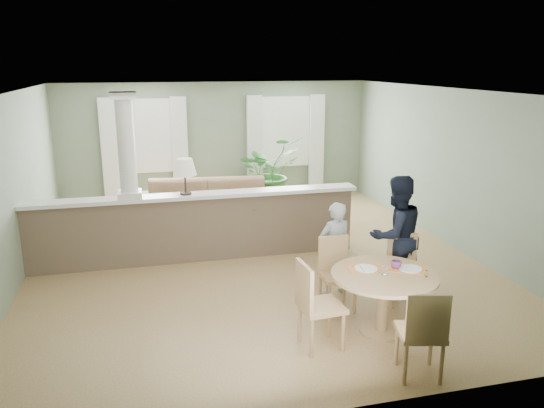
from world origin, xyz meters
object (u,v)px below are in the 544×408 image
object	(u,v)px
sofa	(208,204)
houseplant	(268,172)
chair_far_man	(403,265)
chair_near	(423,330)
man_person	(396,235)
dining_table	(384,286)
chair_far_boy	(336,270)
chair_side	(315,302)
child_person	(335,249)

from	to	relation	value
sofa	houseplant	distance (m)	1.95
chair_far_man	chair_near	size ratio (longest dim) A/B	0.93
sofa	man_person	world-z (taller)	man_person
dining_table	chair_near	xyz separation A→B (m)	(-0.05, -0.99, -0.05)
dining_table	man_person	xyz separation A→B (m)	(0.65, 1.03, 0.24)
chair_far_boy	chair_side	world-z (taller)	chair_side
sofa	chair_side	distance (m)	4.92
sofa	child_person	xyz separation A→B (m)	(1.29, -3.57, 0.22)
chair_far_man	man_person	xyz separation A→B (m)	(0.02, 0.28, 0.33)
chair_near	child_person	distance (m)	2.16
man_person	chair_near	bearing A→B (deg)	59.70
chair_near	chair_side	world-z (taller)	chair_side
sofa	chair_side	bearing A→B (deg)	-76.89
chair_side	man_person	world-z (taller)	man_person
houseplant	man_person	bearing A→B (deg)	-82.88
houseplant	chair_near	xyz separation A→B (m)	(-0.09, -6.92, -0.24)
houseplant	chair_far_boy	world-z (taller)	houseplant
chair_far_boy	child_person	xyz separation A→B (m)	(0.13, 0.39, 0.14)
chair_side	child_person	xyz separation A→B (m)	(0.72, 1.32, 0.10)
man_person	sofa	bearing A→B (deg)	-71.50
dining_table	chair_side	size ratio (longest dim) A/B	1.22
chair_far_boy	chair_side	size ratio (longest dim) A/B	0.93
chair_far_boy	man_person	bearing A→B (deg)	13.92
chair_near	man_person	distance (m)	2.15
chair_near	chair_side	xyz separation A→B (m)	(-0.85, 0.84, 0.02)
chair_far_boy	chair_side	bearing A→B (deg)	-123.24
child_person	man_person	xyz separation A→B (m)	(0.82, -0.15, 0.18)
sofa	chair_far_man	distance (m)	4.51
sofa	chair_near	xyz separation A→B (m)	(1.42, -5.72, 0.10)
chair_side	sofa	bearing A→B (deg)	2.30
chair_far_man	child_person	distance (m)	0.93
chair_far_boy	man_person	xyz separation A→B (m)	(0.95, 0.24, 0.31)
houseplant	chair_far_man	bearing A→B (deg)	-83.44
houseplant	chair_near	bearing A→B (deg)	-90.70
sofa	chair_near	size ratio (longest dim) A/B	3.07
sofa	houseplant	bearing A→B (deg)	45.12
chair_far_man	dining_table	bearing A→B (deg)	-116.19
houseplant	dining_table	distance (m)	5.94
houseplant	child_person	size ratio (longest dim) A/B	1.18
sofa	dining_table	bearing A→B (deg)	-66.31
child_person	chair_far_boy	bearing A→B (deg)	62.51
chair_near	chair_far_man	bearing A→B (deg)	-98.19
chair_far_man	child_person	xyz separation A→B (m)	(-0.81, 0.43, 0.15)
dining_table	child_person	size ratio (longest dim) A/B	0.94
sofa	chair_side	size ratio (longest dim) A/B	2.97
child_person	man_person	bearing A→B (deg)	160.61
houseplant	chair_far_boy	bearing A→B (deg)	-93.76
dining_table	man_person	distance (m)	1.24
dining_table	chair_side	distance (m)	0.91
chair_far_man	chair_far_boy	bearing A→B (deg)	-168.15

